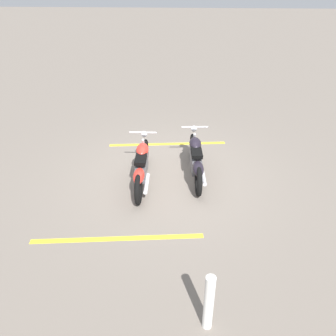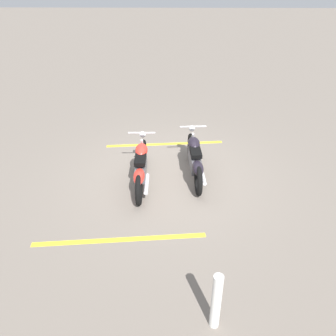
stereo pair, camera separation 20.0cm
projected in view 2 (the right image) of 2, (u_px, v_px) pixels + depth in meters
ground_plane at (168, 176)px, 8.36m from camera, size 60.00×60.00×0.00m
motorcycle_bright_foreground at (141, 166)px, 7.82m from camera, size 2.23×0.62×1.04m
motorcycle_dark_foreground at (195, 159)px, 8.11m from camera, size 2.23×0.62×1.04m
bollard_post at (216, 302)px, 4.76m from camera, size 0.14×0.14×0.98m
parking_stripe_near at (165, 144)px, 9.73m from camera, size 0.42×3.20×0.01m
parking_stripe_mid at (120, 240)px, 6.49m from camera, size 0.42×3.20×0.01m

